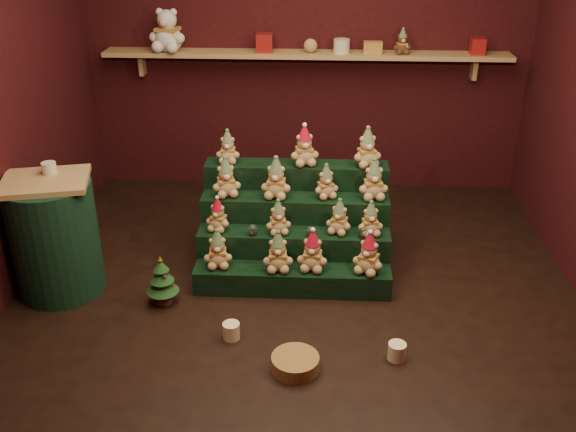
# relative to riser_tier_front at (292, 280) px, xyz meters

# --- Properties ---
(ground) EXTENTS (4.00, 4.00, 0.00)m
(ground) POSITION_rel_riser_tier_front_xyz_m (0.03, -0.05, -0.09)
(ground) COLOR black
(ground) RESTS_ON ground
(back_wall) EXTENTS (4.00, 0.10, 2.80)m
(back_wall) POSITION_rel_riser_tier_front_xyz_m (0.03, 2.00, 1.31)
(back_wall) COLOR black
(back_wall) RESTS_ON ground
(front_wall) EXTENTS (4.00, 0.10, 2.80)m
(front_wall) POSITION_rel_riser_tier_front_xyz_m (0.03, -2.10, 1.31)
(front_wall) COLOR black
(front_wall) RESTS_ON ground
(back_shelf) EXTENTS (3.60, 0.26, 0.24)m
(back_shelf) POSITION_rel_riser_tier_front_xyz_m (0.03, 1.82, 1.20)
(back_shelf) COLOR tan
(back_shelf) RESTS_ON ground
(riser_tier_front) EXTENTS (1.40, 0.22, 0.18)m
(riser_tier_front) POSITION_rel_riser_tier_front_xyz_m (0.00, 0.00, 0.00)
(riser_tier_front) COLOR black
(riser_tier_front) RESTS_ON ground
(riser_tier_midfront) EXTENTS (1.40, 0.22, 0.36)m
(riser_tier_midfront) POSITION_rel_riser_tier_front_xyz_m (0.00, 0.22, 0.09)
(riser_tier_midfront) COLOR black
(riser_tier_midfront) RESTS_ON ground
(riser_tier_midback) EXTENTS (1.40, 0.22, 0.54)m
(riser_tier_midback) POSITION_rel_riser_tier_front_xyz_m (0.00, 0.44, 0.18)
(riser_tier_midback) COLOR black
(riser_tier_midback) RESTS_ON ground
(riser_tier_back) EXTENTS (1.40, 0.22, 0.72)m
(riser_tier_back) POSITION_rel_riser_tier_front_xyz_m (0.00, 0.66, 0.27)
(riser_tier_back) COLOR black
(riser_tier_back) RESTS_ON ground
(teddy_0) EXTENTS (0.22, 0.21, 0.28)m
(teddy_0) POSITION_rel_riser_tier_front_xyz_m (-0.53, 0.02, 0.23)
(teddy_0) COLOR tan
(teddy_0) RESTS_ON riser_tier_front
(teddy_1) EXTENTS (0.22, 0.21, 0.30)m
(teddy_1) POSITION_rel_riser_tier_front_xyz_m (-0.10, -0.01, 0.24)
(teddy_1) COLOR tan
(teddy_1) RESTS_ON riser_tier_front
(teddy_2) EXTENTS (0.24, 0.22, 0.30)m
(teddy_2) POSITION_rel_riser_tier_front_xyz_m (0.14, 0.01, 0.24)
(teddy_2) COLOR tan
(teddy_2) RESTS_ON riser_tier_front
(teddy_3) EXTENTS (0.28, 0.27, 0.30)m
(teddy_3) POSITION_rel_riser_tier_front_xyz_m (0.53, -0.01, 0.24)
(teddy_3) COLOR tan
(teddy_3) RESTS_ON riser_tier_front
(teddy_4) EXTENTS (0.21, 0.20, 0.25)m
(teddy_4) POSITION_rel_riser_tier_front_xyz_m (-0.55, 0.23, 0.39)
(teddy_4) COLOR tan
(teddy_4) RESTS_ON riser_tier_midfront
(teddy_5) EXTENTS (0.22, 0.20, 0.25)m
(teddy_5) POSITION_rel_riser_tier_front_xyz_m (-0.11, 0.21, 0.40)
(teddy_5) COLOR tan
(teddy_5) RESTS_ON riser_tier_midfront
(teddy_6) EXTENTS (0.23, 0.22, 0.26)m
(teddy_6) POSITION_rel_riser_tier_front_xyz_m (0.33, 0.23, 0.40)
(teddy_6) COLOR tan
(teddy_6) RESTS_ON riser_tier_midfront
(teddy_7) EXTENTS (0.21, 0.19, 0.25)m
(teddy_7) POSITION_rel_riser_tier_front_xyz_m (0.55, 0.22, 0.40)
(teddy_7) COLOR tan
(teddy_7) RESTS_ON riser_tier_midfront
(teddy_8) EXTENTS (0.26, 0.25, 0.30)m
(teddy_8) POSITION_rel_riser_tier_front_xyz_m (-0.51, 0.45, 0.60)
(teddy_8) COLOR tan
(teddy_8) RESTS_ON riser_tier_midback
(teddy_9) EXTENTS (0.24, 0.22, 0.31)m
(teddy_9) POSITION_rel_riser_tier_front_xyz_m (-0.14, 0.43, 0.60)
(teddy_9) COLOR tan
(teddy_9) RESTS_ON riser_tier_midback
(teddy_10) EXTENTS (0.23, 0.22, 0.25)m
(teddy_10) POSITION_rel_riser_tier_front_xyz_m (0.23, 0.45, 0.58)
(teddy_10) COLOR tan
(teddy_10) RESTS_ON riser_tier_midback
(teddy_11) EXTENTS (0.24, 0.22, 0.30)m
(teddy_11) POSITION_rel_riser_tier_front_xyz_m (0.57, 0.45, 0.60)
(teddy_11) COLOR tan
(teddy_11) RESTS_ON riser_tier_midback
(teddy_12) EXTENTS (0.18, 0.16, 0.25)m
(teddy_12) POSITION_rel_riser_tier_front_xyz_m (-0.52, 0.66, 0.76)
(teddy_12) COLOR tan
(teddy_12) RESTS_ON riser_tier_back
(teddy_13) EXTENTS (0.25, 0.24, 0.30)m
(teddy_13) POSITION_rel_riser_tier_front_xyz_m (0.06, 0.65, 0.78)
(teddy_13) COLOR tan
(teddy_13) RESTS_ON riser_tier_back
(teddy_14) EXTENTS (0.26, 0.24, 0.30)m
(teddy_14) POSITION_rel_riser_tier_front_xyz_m (0.53, 0.65, 0.78)
(teddy_14) COLOR tan
(teddy_14) RESTS_ON riser_tier_back
(snow_globe_a) EXTENTS (0.06, 0.06, 0.08)m
(snow_globe_a) POSITION_rel_riser_tier_front_xyz_m (-0.29, 0.16, 0.31)
(snow_globe_a) COLOR black
(snow_globe_a) RESTS_ON riser_tier_midfront
(snow_globe_b) EXTENTS (0.06, 0.06, 0.08)m
(snow_globe_b) POSITION_rel_riser_tier_front_xyz_m (0.12, 0.16, 0.31)
(snow_globe_b) COLOR black
(snow_globe_b) RESTS_ON riser_tier_midfront
(snow_globe_c) EXTENTS (0.06, 0.06, 0.08)m
(snow_globe_c) POSITION_rel_riser_tier_front_xyz_m (0.50, 0.16, 0.31)
(snow_globe_c) COLOR black
(snow_globe_c) RESTS_ON riser_tier_midfront
(side_table) EXTENTS (0.65, 0.60, 0.86)m
(side_table) POSITION_rel_riser_tier_front_xyz_m (-1.66, -0.06, 0.33)
(side_table) COLOR tan
(side_table) RESTS_ON ground
(table_ornament) EXTENTS (0.10, 0.10, 0.08)m
(table_ornament) POSITION_rel_riser_tier_front_xyz_m (-1.66, 0.04, 0.81)
(table_ornament) COLOR beige
(table_ornament) RESTS_ON side_table
(mini_christmas_tree) EXTENTS (0.22, 0.22, 0.38)m
(mini_christmas_tree) POSITION_rel_riser_tier_front_xyz_m (-0.89, -0.21, 0.09)
(mini_christmas_tree) COLOR #452518
(mini_christmas_tree) RESTS_ON ground
(mug_left) EXTENTS (0.11, 0.11, 0.11)m
(mug_left) POSITION_rel_riser_tier_front_xyz_m (-0.36, -0.58, -0.03)
(mug_left) COLOR beige
(mug_left) RESTS_ON ground
(mug_right) EXTENTS (0.11, 0.11, 0.11)m
(mug_right) POSITION_rel_riser_tier_front_xyz_m (0.68, -0.73, -0.03)
(mug_right) COLOR beige
(mug_right) RESTS_ON ground
(wicker_basket) EXTENTS (0.38, 0.38, 0.09)m
(wicker_basket) POSITION_rel_riser_tier_front_xyz_m (0.06, -0.86, -0.04)
(wicker_basket) COLOR olive
(wicker_basket) RESTS_ON ground
(white_bear) EXTENTS (0.38, 0.35, 0.46)m
(white_bear) POSITION_rel_riser_tier_front_xyz_m (-1.18, 1.79, 1.46)
(white_bear) COLOR white
(white_bear) RESTS_ON back_shelf
(brown_bear) EXTENTS (0.17, 0.16, 0.21)m
(brown_bear) POSITION_rel_riser_tier_front_xyz_m (0.87, 1.79, 1.34)
(brown_bear) COLOR #51321B
(brown_bear) RESTS_ON back_shelf
(gift_tin_red_a) EXTENTS (0.14, 0.14, 0.16)m
(gift_tin_red_a) POSITION_rel_riser_tier_front_xyz_m (-0.33, 1.80, 1.31)
(gift_tin_red_a) COLOR #A71C19
(gift_tin_red_a) RESTS_ON back_shelf
(gift_tin_cream) EXTENTS (0.14, 0.14, 0.12)m
(gift_tin_cream) POSITION_rel_riser_tier_front_xyz_m (0.34, 1.80, 1.29)
(gift_tin_cream) COLOR beige
(gift_tin_cream) RESTS_ON back_shelf
(gift_tin_red_b) EXTENTS (0.12, 0.12, 0.14)m
(gift_tin_red_b) POSITION_rel_riser_tier_front_xyz_m (1.52, 1.80, 1.30)
(gift_tin_red_b) COLOR #A71C19
(gift_tin_red_b) RESTS_ON back_shelf
(shelf_plush_ball) EXTENTS (0.12, 0.12, 0.12)m
(shelf_plush_ball) POSITION_rel_riser_tier_front_xyz_m (0.07, 1.80, 1.29)
(shelf_plush_ball) COLOR tan
(shelf_plush_ball) RESTS_ON back_shelf
(scarf_gift_box) EXTENTS (0.16, 0.10, 0.10)m
(scarf_gift_box) POSITION_rel_riser_tier_front_xyz_m (0.62, 1.80, 1.28)
(scarf_gift_box) COLOR orange
(scarf_gift_box) RESTS_ON back_shelf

